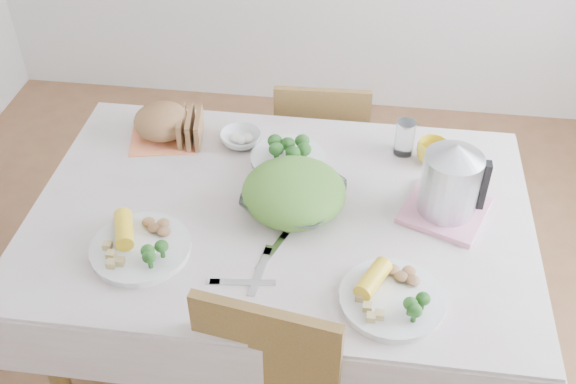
# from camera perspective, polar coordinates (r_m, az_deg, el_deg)

# --- Properties ---
(floor) EXTENTS (3.60, 3.60, 0.00)m
(floor) POSITION_cam_1_polar(r_m,az_deg,el_deg) (2.61, -0.51, -14.09)
(floor) COLOR brown
(floor) RESTS_ON ground
(dining_table) EXTENTS (1.40, 0.90, 0.75)m
(dining_table) POSITION_cam_1_polar(r_m,az_deg,el_deg) (2.31, -0.56, -8.70)
(dining_table) COLOR brown
(dining_table) RESTS_ON floor
(tablecloth) EXTENTS (1.50, 1.00, 0.01)m
(tablecloth) POSITION_cam_1_polar(r_m,az_deg,el_deg) (2.04, -0.63, -1.68)
(tablecloth) COLOR beige
(tablecloth) RESTS_ON dining_table
(chair_far) EXTENTS (0.39, 0.39, 0.83)m
(chair_far) POSITION_cam_1_polar(r_m,az_deg,el_deg) (2.80, 2.91, 4.12)
(chair_far) COLOR brown
(chair_far) RESTS_ON floor
(salad_bowl) EXTENTS (0.37, 0.37, 0.07)m
(salad_bowl) POSITION_cam_1_polar(r_m,az_deg,el_deg) (2.02, 0.49, -0.63)
(salad_bowl) COLOR white
(salad_bowl) RESTS_ON tablecloth
(dinner_plate_left) EXTENTS (0.29, 0.29, 0.02)m
(dinner_plate_left) POSITION_cam_1_polar(r_m,az_deg,el_deg) (1.94, -12.35, -4.72)
(dinner_plate_left) COLOR white
(dinner_plate_left) RESTS_ON tablecloth
(dinner_plate_right) EXTENTS (0.39, 0.39, 0.02)m
(dinner_plate_right) POSITION_cam_1_polar(r_m,az_deg,el_deg) (1.80, 8.78, -8.97)
(dinner_plate_right) COLOR white
(dinner_plate_right) RESTS_ON tablecloth
(broccoli_plate) EXTENTS (0.32, 0.32, 0.02)m
(broccoli_plate) POSITION_cam_1_polar(r_m,az_deg,el_deg) (2.21, -0.01, 2.83)
(broccoli_plate) COLOR beige
(broccoli_plate) RESTS_ON tablecloth
(napkin) EXTENTS (0.27, 0.27, 0.00)m
(napkin) POSITION_cam_1_polar(r_m,az_deg,el_deg) (2.37, -10.42, 4.71)
(napkin) COLOR #FF8953
(napkin) RESTS_ON tablecloth
(bread_loaf) EXTENTS (0.23, 0.23, 0.12)m
(bread_loaf) POSITION_cam_1_polar(r_m,az_deg,el_deg) (2.34, -10.58, 5.82)
(bread_loaf) COLOR brown
(bread_loaf) RESTS_ON napkin
(fruit_bowl) EXTENTS (0.17, 0.17, 0.04)m
(fruit_bowl) POSITION_cam_1_polar(r_m,az_deg,el_deg) (2.29, -4.01, 4.53)
(fruit_bowl) COLOR white
(fruit_bowl) RESTS_ON tablecloth
(yellow_mug) EXTENTS (0.12, 0.12, 0.08)m
(yellow_mug) POSITION_cam_1_polar(r_m,az_deg,el_deg) (2.24, 12.11, 3.32)
(yellow_mug) COLOR yellow
(yellow_mug) RESTS_ON tablecloth
(glass_tumbler) EXTENTS (0.08, 0.08, 0.12)m
(glass_tumbler) POSITION_cam_1_polar(r_m,az_deg,el_deg) (2.25, 9.86, 4.63)
(glass_tumbler) COLOR white
(glass_tumbler) RESTS_ON tablecloth
(pink_tray) EXTENTS (0.30, 0.30, 0.02)m
(pink_tray) POSITION_cam_1_polar(r_m,az_deg,el_deg) (2.07, 13.10, -1.54)
(pink_tray) COLOR pink
(pink_tray) RESTS_ON tablecloth
(electric_kettle) EXTENTS (0.22, 0.22, 0.24)m
(electric_kettle) POSITION_cam_1_polar(r_m,az_deg,el_deg) (2.00, 13.57, 0.86)
(electric_kettle) COLOR #B2B5BA
(electric_kettle) RESTS_ON pink_tray
(fork_left) EXTENTS (0.04, 0.19, 0.00)m
(fork_left) POSITION_cam_1_polar(r_m,az_deg,el_deg) (1.85, -2.38, -6.72)
(fork_left) COLOR silver
(fork_left) RESTS_ON tablecloth
(fork_right) EXTENTS (0.08, 0.16, 0.00)m
(fork_right) POSITION_cam_1_polar(r_m,az_deg,el_deg) (1.91, -1.34, -5.01)
(fork_right) COLOR silver
(fork_right) RESTS_ON tablecloth
(knife) EXTENTS (0.18, 0.04, 0.00)m
(knife) POSITION_cam_1_polar(r_m,az_deg,el_deg) (1.83, -3.86, -7.64)
(knife) COLOR silver
(knife) RESTS_ON tablecloth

